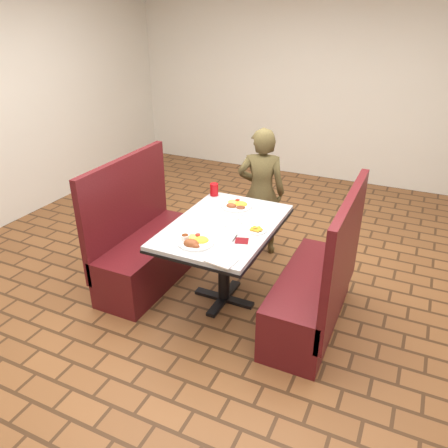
{
  "coord_description": "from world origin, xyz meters",
  "views": [
    {
      "loc": [
        1.35,
        -2.88,
        2.32
      ],
      "look_at": [
        0.0,
        0.0,
        0.75
      ],
      "focal_mm": 35.0,
      "sensor_mm": 36.0,
      "label": 1
    }
  ],
  "objects_px": {
    "booth_bench_right": "(316,291)",
    "booth_bench_left": "(146,248)",
    "plantain_plate": "(256,230)",
    "far_dinner_plate": "(237,204)",
    "diner_person": "(261,192)",
    "red_tumbler": "(214,190)",
    "dining_table": "(224,234)",
    "near_dinner_plate": "(195,240)"
  },
  "relations": [
    {
      "from": "dining_table",
      "to": "near_dinner_plate",
      "type": "bearing_deg",
      "value": -98.26
    },
    {
      "from": "booth_bench_right",
      "to": "booth_bench_left",
      "type": "bearing_deg",
      "value": 180.0
    },
    {
      "from": "booth_bench_left",
      "to": "red_tumbler",
      "type": "xyz_separation_m",
      "value": [
        0.46,
        0.51,
        0.48
      ]
    },
    {
      "from": "far_dinner_plate",
      "to": "plantain_plate",
      "type": "height_order",
      "value": "far_dinner_plate"
    },
    {
      "from": "diner_person",
      "to": "near_dinner_plate",
      "type": "relative_size",
      "value": 4.9
    },
    {
      "from": "booth_bench_left",
      "to": "far_dinner_plate",
      "type": "xyz_separation_m",
      "value": [
        0.75,
        0.36,
        0.45
      ]
    },
    {
      "from": "dining_table",
      "to": "diner_person",
      "type": "distance_m",
      "value": 0.97
    },
    {
      "from": "diner_person",
      "to": "booth_bench_left",
      "type": "bearing_deg",
      "value": 36.84
    },
    {
      "from": "diner_person",
      "to": "plantain_plate",
      "type": "distance_m",
      "value": 1.03
    },
    {
      "from": "diner_person",
      "to": "plantain_plate",
      "type": "relative_size",
      "value": 8.18
    },
    {
      "from": "diner_person",
      "to": "far_dinner_plate",
      "type": "distance_m",
      "value": 0.62
    },
    {
      "from": "far_dinner_plate",
      "to": "red_tumbler",
      "type": "relative_size",
      "value": 2.33
    },
    {
      "from": "far_dinner_plate",
      "to": "diner_person",
      "type": "bearing_deg",
      "value": 89.84
    },
    {
      "from": "near_dinner_plate",
      "to": "red_tumbler",
      "type": "height_order",
      "value": "red_tumbler"
    },
    {
      "from": "booth_bench_left",
      "to": "plantain_plate",
      "type": "height_order",
      "value": "booth_bench_left"
    },
    {
      "from": "diner_person",
      "to": "far_dinner_plate",
      "type": "xyz_separation_m",
      "value": [
        -0.0,
        -0.61,
        0.11
      ]
    },
    {
      "from": "plantain_plate",
      "to": "red_tumbler",
      "type": "relative_size",
      "value": 1.4
    },
    {
      "from": "diner_person",
      "to": "near_dinner_plate",
      "type": "bearing_deg",
      "value": 74.08
    },
    {
      "from": "near_dinner_plate",
      "to": "plantain_plate",
      "type": "bearing_deg",
      "value": 48.75
    },
    {
      "from": "red_tumbler",
      "to": "far_dinner_plate",
      "type": "bearing_deg",
      "value": -26.85
    },
    {
      "from": "booth_bench_right",
      "to": "near_dinner_plate",
      "type": "height_order",
      "value": "booth_bench_right"
    },
    {
      "from": "booth_bench_left",
      "to": "booth_bench_right",
      "type": "bearing_deg",
      "value": 0.0
    },
    {
      "from": "dining_table",
      "to": "booth_bench_left",
      "type": "distance_m",
      "value": 0.86
    },
    {
      "from": "near_dinner_plate",
      "to": "far_dinner_plate",
      "type": "height_order",
      "value": "near_dinner_plate"
    },
    {
      "from": "dining_table",
      "to": "near_dinner_plate",
      "type": "relative_size",
      "value": 4.49
    },
    {
      "from": "booth_bench_left",
      "to": "booth_bench_right",
      "type": "height_order",
      "value": "same"
    },
    {
      "from": "far_dinner_plate",
      "to": "plantain_plate",
      "type": "distance_m",
      "value": 0.49
    },
    {
      "from": "near_dinner_plate",
      "to": "plantain_plate",
      "type": "relative_size",
      "value": 1.67
    },
    {
      "from": "red_tumbler",
      "to": "diner_person",
      "type": "bearing_deg",
      "value": 56.92
    },
    {
      "from": "diner_person",
      "to": "plantain_plate",
      "type": "xyz_separation_m",
      "value": [
        0.33,
        -0.98,
        0.1
      ]
    },
    {
      "from": "booth_bench_right",
      "to": "far_dinner_plate",
      "type": "relative_size",
      "value": 4.46
    },
    {
      "from": "dining_table",
      "to": "near_dinner_plate",
      "type": "distance_m",
      "value": 0.41
    },
    {
      "from": "diner_person",
      "to": "booth_bench_right",
      "type": "bearing_deg",
      "value": 115.49
    },
    {
      "from": "far_dinner_plate",
      "to": "near_dinner_plate",
      "type": "bearing_deg",
      "value": -90.87
    },
    {
      "from": "dining_table",
      "to": "plantain_plate",
      "type": "distance_m",
      "value": 0.3
    },
    {
      "from": "near_dinner_plate",
      "to": "dining_table",
      "type": "bearing_deg",
      "value": 81.74
    },
    {
      "from": "near_dinner_plate",
      "to": "far_dinner_plate",
      "type": "bearing_deg",
      "value": 89.13
    },
    {
      "from": "diner_person",
      "to": "red_tumbler",
      "type": "relative_size",
      "value": 11.41
    },
    {
      "from": "booth_bench_left",
      "to": "far_dinner_plate",
      "type": "height_order",
      "value": "booth_bench_left"
    },
    {
      "from": "booth_bench_left",
      "to": "plantain_plate",
      "type": "bearing_deg",
      "value": -0.13
    },
    {
      "from": "red_tumbler",
      "to": "booth_bench_left",
      "type": "bearing_deg",
      "value": -131.57
    },
    {
      "from": "near_dinner_plate",
      "to": "plantain_plate",
      "type": "distance_m",
      "value": 0.52
    }
  ]
}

